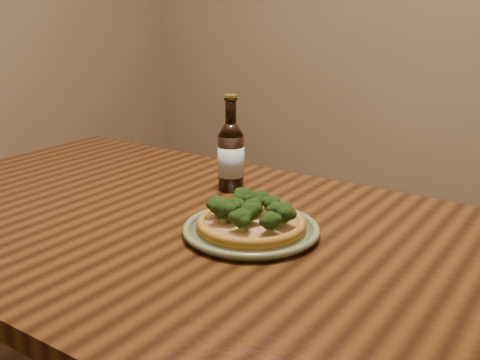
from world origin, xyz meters
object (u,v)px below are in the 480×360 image
Objects in this scene: plate at (251,230)px; pizza at (251,220)px; beer_bottle at (231,155)px; table at (193,264)px.

pizza is (-0.00, 0.00, 0.02)m from plate.
beer_bottle reaches higher than pizza.
pizza is at bearing 10.36° from table.
pizza is at bearing 148.57° from plate.
beer_bottle is at bearing 104.86° from table.
pizza reaches higher than plate.
beer_bottle is (-0.20, 0.21, 0.06)m from pizza.
table is 0.30m from beer_bottle.
table is at bearing -169.84° from plate.
beer_bottle is (-0.20, 0.21, 0.08)m from plate.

